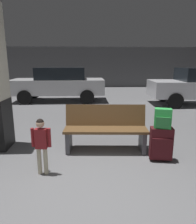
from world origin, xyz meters
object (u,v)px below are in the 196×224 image
object	(u,v)px
bench	(106,128)
backpack_bright	(163,119)
child	(41,141)
suitcase	(161,143)
parked_car_far	(59,83)

from	to	relation	value
bench	backpack_bright	distance (m)	1.12
backpack_bright	child	distance (m)	2.03
suitcase	backpack_bright	bearing A→B (deg)	-169.10
bench	suitcase	distance (m)	1.08
backpack_bright	parked_car_far	bearing A→B (deg)	112.44
bench	backpack_bright	xyz separation A→B (m)	(0.93, -0.53, 0.33)
bench	parked_car_far	distance (m)	5.90
suitcase	parked_car_far	distance (m)	6.72
bench	child	size ratio (longest dim) A/B	1.82
suitcase	child	bearing A→B (deg)	-169.58
suitcase	parked_car_far	world-z (taller)	parked_car_far
suitcase	child	distance (m)	2.04
suitcase	backpack_bright	world-z (taller)	backpack_bright
backpack_bright	child	xyz separation A→B (m)	(-1.99, -0.37, -0.22)
bench	parked_car_far	bearing A→B (deg)	106.02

